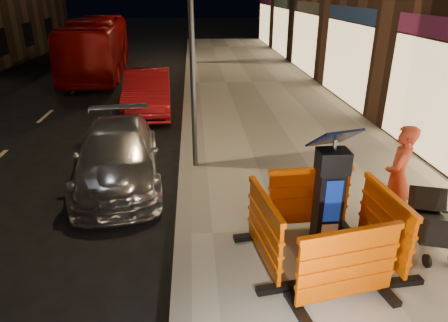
{
  "coord_description": "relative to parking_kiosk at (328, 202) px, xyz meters",
  "views": [
    {
      "loc": [
        0.27,
        -5.99,
        4.13
      ],
      "look_at": [
        0.8,
        1.0,
        1.1
      ],
      "focal_mm": 32.0,
      "sensor_mm": 36.0,
      "label": 1
    }
  ],
  "objects": [
    {
      "name": "barrier_front",
      "position": [
        0.0,
        -0.95,
        -0.47
      ],
      "size": [
        1.6,
        0.91,
        1.18
      ],
      "primitive_type": "cube",
      "rotation": [
        0.0,
        0.0,
        0.2
      ],
      "color": "#E25400",
      "rests_on": "sidewalk"
    },
    {
      "name": "parking_kiosk",
      "position": [
        0.0,
        0.0,
        0.0
      ],
      "size": [
        0.73,
        0.73,
        2.11
      ],
      "primitive_type": "cube",
      "rotation": [
        0.0,
        0.0,
        0.11
      ],
      "color": "black",
      "rests_on": "sidewalk"
    },
    {
      "name": "bus_doubledecker",
      "position": [
        -6.82,
        16.42,
        -1.2
      ],
      "size": [
        3.17,
        10.22,
        2.8
      ],
      "primitive_type": "imported",
      "rotation": [
        0.0,
        0.0,
        0.08
      ],
      "color": "#810605",
      "rests_on": "ground"
    },
    {
      "name": "man",
      "position": [
        1.58,
        0.97,
        -0.11
      ],
      "size": [
        0.78,
        0.82,
        1.89
      ],
      "primitive_type": "imported",
      "rotation": [
        0.0,
        0.0,
        -2.22
      ],
      "color": "#B43B21",
      "rests_on": "sidewalk"
    },
    {
      "name": "barrier_bldgside",
      "position": [
        0.95,
        0.0,
        -0.47
      ],
      "size": [
        0.73,
        1.55,
        1.18
      ],
      "primitive_type": "cube",
      "rotation": [
        0.0,
        0.0,
        1.65
      ],
      "color": "#E25400",
      "rests_on": "sidewalk"
    },
    {
      "name": "street_lamp_far",
      "position": [
        -1.97,
        18.89,
        1.95
      ],
      "size": [
        0.12,
        0.12,
        6.0
      ],
      "primitive_type": "cylinder",
      "color": "#3F3F44",
      "rests_on": "sidewalk"
    },
    {
      "name": "street_lamp_mid",
      "position": [
        -1.97,
        3.89,
        1.95
      ],
      "size": [
        0.12,
        0.12,
        6.0
      ],
      "primitive_type": "cylinder",
      "color": "#3F3F44",
      "rests_on": "sidewalk"
    },
    {
      "name": "car_silver",
      "position": [
        -3.74,
        3.46,
        -1.2
      ],
      "size": [
        2.38,
        4.67,
        1.3
      ],
      "primitive_type": "imported",
      "rotation": [
        0.0,
        0.0,
        0.13
      ],
      "color": "#B2B2B7",
      "rests_on": "ground"
    },
    {
      "name": "kerb",
      "position": [
        -2.22,
        0.89,
        -1.13
      ],
      "size": [
        0.3,
        60.0,
        0.15
      ],
      "primitive_type": "cube",
      "color": "slate",
      "rests_on": "ground"
    },
    {
      "name": "barrier_kerbside",
      "position": [
        -0.95,
        0.0,
        -0.47
      ],
      "size": [
        0.83,
        1.58,
        1.18
      ],
      "primitive_type": "cube",
      "rotation": [
        0.0,
        0.0,
        1.72
      ],
      "color": "#E25400",
      "rests_on": "sidewalk"
    },
    {
      "name": "sidewalk",
      "position": [
        0.78,
        0.89,
        -1.13
      ],
      "size": [
        6.0,
        60.0,
        0.15
      ],
      "primitive_type": "cube",
      "color": "gray",
      "rests_on": "ground"
    },
    {
      "name": "car_red",
      "position": [
        -3.61,
        9.17,
        -1.2
      ],
      "size": [
        1.83,
        4.59,
        1.49
      ],
      "primitive_type": "imported",
      "rotation": [
        0.0,
        0.0,
        0.06
      ],
      "color": "maroon",
      "rests_on": "ground"
    },
    {
      "name": "stroller",
      "position": [
        1.78,
        0.07,
        -0.52
      ],
      "size": [
        0.78,
        0.98,
        1.07
      ],
      "primitive_type": "cube",
      "rotation": [
        0.0,
        0.0,
        -0.3
      ],
      "color": "black",
      "rests_on": "sidewalk"
    },
    {
      "name": "barrier_back",
      "position": [
        0.0,
        0.95,
        -0.47
      ],
      "size": [
        1.54,
        0.71,
        1.18
      ],
      "primitive_type": "cube",
      "rotation": [
        0.0,
        0.0,
        0.06
      ],
      "color": "#E25400",
      "rests_on": "sidewalk"
    },
    {
      "name": "ground_plane",
      "position": [
        -2.22,
        0.89,
        -1.2
      ],
      "size": [
        120.0,
        120.0,
        0.0
      ],
      "primitive_type": "plane",
      "color": "black",
      "rests_on": "ground"
    }
  ]
}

